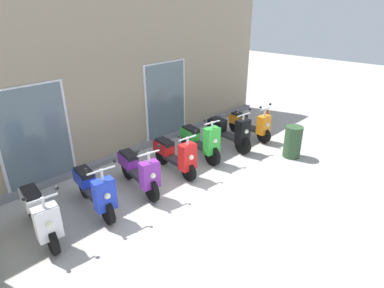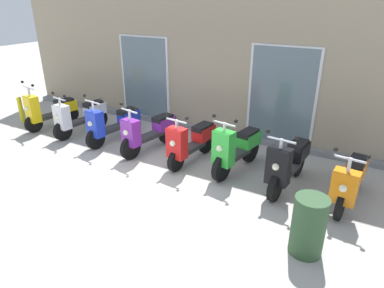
{
  "view_description": "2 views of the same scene",
  "coord_description": "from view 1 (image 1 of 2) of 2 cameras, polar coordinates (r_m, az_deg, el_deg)",
  "views": [
    {
      "loc": [
        -4.17,
        -3.77,
        3.82
      ],
      "look_at": [
        0.78,
        0.89,
        0.79
      ],
      "focal_mm": 29.8,
      "sensor_mm": 36.0,
      "label": 1
    },
    {
      "loc": [
        3.76,
        -4.41,
        3.25
      ],
      "look_at": [
        0.79,
        0.86,
        0.6
      ],
      "focal_mm": 31.72,
      "sensor_mm": 36.0,
      "label": 2
    }
  ],
  "objects": [
    {
      "name": "scooter_white",
      "position": [
        6.23,
        -25.55,
        -11.2
      ],
      "size": [
        0.58,
        1.58,
        1.17
      ],
      "color": "black",
      "rests_on": "ground_plane"
    },
    {
      "name": "scooter_red",
      "position": [
        7.65,
        -3.01,
        -1.92
      ],
      "size": [
        0.56,
        1.52,
        1.19
      ],
      "color": "black",
      "rests_on": "ground_plane"
    },
    {
      "name": "scooter_purple",
      "position": [
        7.05,
        -9.56,
        -4.65
      ],
      "size": [
        0.65,
        1.65,
        1.22
      ],
      "color": "black",
      "rests_on": "ground_plane"
    },
    {
      "name": "scooter_orange",
      "position": [
        9.85,
        10.3,
        3.58
      ],
      "size": [
        0.52,
        1.56,
        1.16
      ],
      "color": "black",
      "rests_on": "ground_plane"
    },
    {
      "name": "scooter_black",
      "position": [
        9.02,
        6.7,
        2.24
      ],
      "size": [
        0.56,
        1.62,
        1.25
      ],
      "color": "black",
      "rests_on": "ground_plane"
    },
    {
      "name": "traffic_cone",
      "position": [
        11.27,
        13.36,
        4.97
      ],
      "size": [
        0.32,
        0.32,
        0.52
      ],
      "primitive_type": "cone",
      "color": "orange",
      "rests_on": "ground_plane"
    },
    {
      "name": "scooter_blue",
      "position": [
        6.59,
        -17.1,
        -7.73
      ],
      "size": [
        0.63,
        1.63,
        1.24
      ],
      "color": "black",
      "rests_on": "ground_plane"
    },
    {
      "name": "trash_bin",
      "position": [
        8.86,
        17.58,
        0.38
      ],
      "size": [
        0.45,
        0.45,
        0.86
      ],
      "primitive_type": "cylinder",
      "color": "#2D4C2D",
      "rests_on": "ground_plane"
    },
    {
      "name": "scooter_green",
      "position": [
        8.33,
        1.55,
        0.58
      ],
      "size": [
        0.62,
        1.58,
        1.28
      ],
      "color": "black",
      "rests_on": "ground_plane"
    },
    {
      "name": "ground_plane",
      "position": [
        6.8,
        0.96,
        -10.14
      ],
      "size": [
        40.0,
        40.0,
        0.0
      ],
      "primitive_type": "plane",
      "color": "#A8A39E"
    },
    {
      "name": "storefront_facade",
      "position": [
        8.29,
        -15.53,
        10.47
      ],
      "size": [
        12.27,
        0.5,
        4.12
      ],
      "color": "gray",
      "rests_on": "ground_plane"
    }
  ]
}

